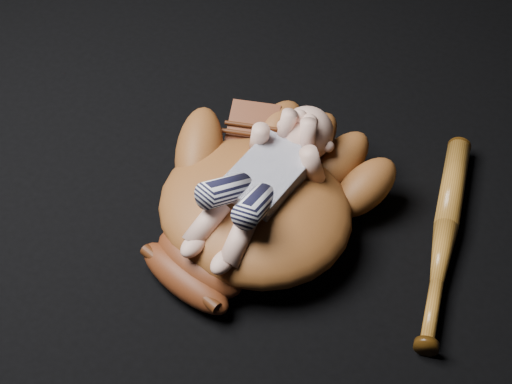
% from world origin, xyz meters
% --- Properties ---
extents(baseball_glove, '(0.54, 0.59, 0.16)m').
position_xyz_m(baseball_glove, '(-0.14, -0.05, 0.08)').
color(baseball_glove, brown).
rests_on(baseball_glove, ground).
extents(newborn_baby, '(0.20, 0.39, 0.15)m').
position_xyz_m(newborn_baby, '(-0.14, -0.04, 0.13)').
color(newborn_baby, '#D59E89').
rests_on(newborn_baby, baseball_glove).
extents(baseball_bat, '(0.16, 0.48, 0.05)m').
position_xyz_m(baseball_bat, '(0.16, 0.10, 0.02)').
color(baseball_bat, '#995E1D').
rests_on(baseball_bat, ground).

